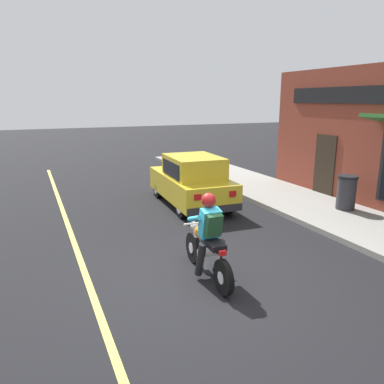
# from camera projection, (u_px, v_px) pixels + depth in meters

# --- Properties ---
(ground_plane) EXTENTS (80.00, 80.00, 0.00)m
(ground_plane) POSITION_uv_depth(u_px,v_px,m) (196.00, 282.00, 6.77)
(ground_plane) COLOR black
(sidewalk_curb) EXTENTS (2.60, 22.00, 0.14)m
(sidewalk_curb) POSITION_uv_depth(u_px,v_px,m) (309.00, 206.00, 11.42)
(sidewalk_curb) COLOR gray
(sidewalk_curb) RESTS_ON ground
(lane_stripe) EXTENTS (0.12, 19.80, 0.01)m
(lane_stripe) POSITION_uv_depth(u_px,v_px,m) (74.00, 241.00, 8.74)
(lane_stripe) COLOR #D1C64C
(lane_stripe) RESTS_ON ground
(motorcycle_with_rider) EXTENTS (0.57, 2.02, 1.62)m
(motorcycle_with_rider) POSITION_uv_depth(u_px,v_px,m) (208.00, 243.00, 6.81)
(motorcycle_with_rider) COLOR black
(motorcycle_with_rider) RESTS_ON ground
(car_hatchback) EXTENTS (1.82, 3.86, 1.57)m
(car_hatchback) POSITION_uv_depth(u_px,v_px,m) (192.00, 181.00, 11.55)
(car_hatchback) COLOR black
(car_hatchback) RESTS_ON ground
(trash_bin) EXTENTS (0.56, 0.56, 0.98)m
(trash_bin) POSITION_uv_depth(u_px,v_px,m) (346.00, 192.00, 10.71)
(trash_bin) COLOR #2D2D33
(trash_bin) RESTS_ON sidewalk_curb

